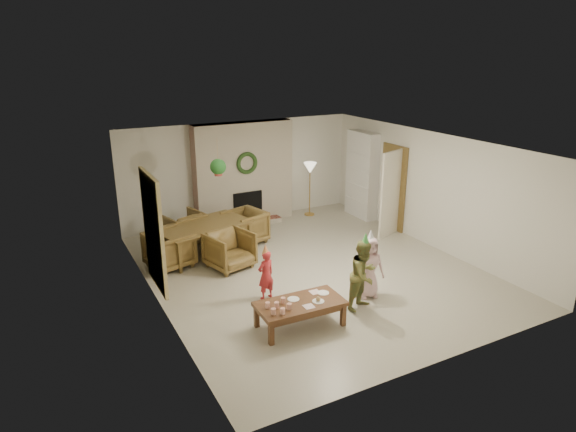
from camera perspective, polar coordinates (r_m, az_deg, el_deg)
floor at (r=9.98m, az=2.61°, el=-6.12°), size 7.00×7.00×0.00m
ceiling at (r=9.22m, az=2.84°, el=8.15°), size 7.00×7.00×0.00m
wall_back at (r=12.55m, az=-5.45°, el=5.06°), size 7.00×0.00×7.00m
wall_front at (r=6.96m, az=17.63°, el=-7.13°), size 7.00×0.00×7.00m
wall_left at (r=8.48m, az=-15.05°, el=-2.20°), size 0.00×7.00×7.00m
wall_right at (r=11.29m, az=15.97°, el=2.89°), size 0.00×7.00×7.00m
fireplace_mass at (r=12.37m, az=-5.09°, el=4.87°), size 2.50×0.40×2.50m
fireplace_hearth at (r=12.40m, az=-4.30°, el=-0.81°), size 1.60×0.30×0.12m
fireplace_firebox at (r=12.42m, az=-4.66°, el=1.11°), size 0.75×0.12×0.75m
fireplace_wreath at (r=12.09m, az=-4.70°, el=6.03°), size 0.54×0.10×0.54m
floor_lamp_base at (r=13.19m, az=2.45°, el=0.22°), size 0.26×0.26×0.03m
floor_lamp_post at (r=13.00m, az=2.49°, el=2.89°), size 0.03×0.03×1.26m
floor_lamp_shade at (r=12.85m, az=2.53°, el=5.49°), size 0.34×0.34×0.28m
bookshelf_carcass at (r=12.93m, az=8.41°, el=4.66°), size 0.30×1.00×2.20m
bookshelf_shelf_a at (r=13.08m, az=8.21°, el=1.89°), size 0.30×0.92×0.03m
bookshelf_shelf_b at (r=12.98m, az=8.29°, el=3.58°), size 0.30×0.92×0.03m
bookshelf_shelf_c at (r=12.88m, az=8.37°, el=5.30°), size 0.30×0.92×0.03m
bookshelf_shelf_d at (r=12.80m, az=8.46°, el=7.04°), size 0.30×0.92×0.03m
books_row_lower at (r=12.92m, az=8.55°, el=2.30°), size 0.20×0.40×0.24m
books_row_mid at (r=12.97m, az=8.12°, el=4.22°), size 0.20×0.44×0.24m
books_row_upper at (r=12.76m, az=8.59°, el=5.76°), size 0.20×0.36×0.22m
door_frame at (r=12.18m, az=11.89°, el=3.21°), size 0.05×0.86×2.04m
door_leaf at (r=11.67m, az=11.62°, el=2.46°), size 0.77×0.32×2.00m
curtain_panel at (r=8.67m, az=-15.10°, el=-1.74°), size 0.06×1.20×2.00m
dining_table at (r=10.64m, az=-9.40°, el=-2.75°), size 2.14×1.55×0.68m
dining_chair_near at (r=9.98m, az=-6.67°, el=-3.87°), size 0.99×1.01×0.75m
dining_chair_far at (r=11.31m, az=-11.83°, el=-1.42°), size 0.99×1.01×0.75m
dining_chair_left at (r=10.22m, az=-13.34°, el=-3.71°), size 1.01×0.99×0.75m
dining_chair_right at (r=11.21m, az=-4.93°, el=-1.25°), size 1.01×0.99×0.75m
hanging_plant_cord at (r=10.07m, az=-8.04°, el=6.86°), size 0.01×0.01×0.70m
hanging_plant_pot at (r=10.15m, az=-7.95°, el=4.93°), size 0.16×0.16×0.12m
hanging_plant_foliage at (r=10.12m, az=-7.98°, el=5.59°), size 0.32×0.32×0.32m
coffee_table_top at (r=7.89m, az=1.39°, el=-9.99°), size 1.39×0.73×0.06m
coffee_table_apron at (r=7.93m, az=1.38°, el=-10.46°), size 1.28×0.62×0.08m
coffee_leg_fl at (r=7.55m, az=-1.93°, el=-13.30°), size 0.08×0.08×0.36m
coffee_leg_fr at (r=8.06m, az=6.31°, el=-11.17°), size 0.08×0.08×0.36m
coffee_leg_bl at (r=7.99m, az=-3.61°, el=-11.38°), size 0.08×0.08×0.36m
coffee_leg_br at (r=8.48m, az=4.28°, el=-9.52°), size 0.08×0.08×0.36m
cup_a at (r=7.53m, az=-1.67°, el=-10.82°), size 0.08×0.08×0.09m
cup_b at (r=7.70m, az=-2.33°, el=-10.12°), size 0.08×0.08×0.09m
cup_c at (r=7.53m, az=-0.61°, el=-10.79°), size 0.08×0.08×0.09m
cup_d at (r=7.70m, az=-1.30°, el=-10.10°), size 0.08×0.08×0.09m
cup_e at (r=7.66m, az=0.13°, el=-10.28°), size 0.08×0.08×0.09m
cup_f at (r=7.82m, az=-0.57°, el=-9.61°), size 0.08×0.08×0.09m
plate_a at (r=7.96m, az=0.62°, el=-9.45°), size 0.20×0.20×0.01m
plate_b at (r=7.91m, az=3.46°, el=-9.67°), size 0.20×0.20×0.01m
plate_c at (r=8.16m, az=4.03°, el=-8.73°), size 0.20×0.20×0.01m
food_scoop at (r=7.89m, az=3.47°, el=-9.41°), size 0.08×0.08×0.07m
napkin_left at (r=7.75m, az=2.40°, el=-10.28°), size 0.16×0.16×0.01m
napkin_right at (r=8.18m, az=3.09°, el=-8.65°), size 0.16×0.16×0.01m
child_red at (r=8.70m, az=-2.54°, el=-6.74°), size 0.37×0.28×0.90m
party_hat_red at (r=8.50m, az=-2.59°, el=-3.78°), size 0.14×0.14×0.17m
child_plaid at (r=8.43m, az=8.63°, el=-6.64°), size 0.71×0.63×1.21m
party_hat_plaid at (r=8.17m, az=8.85°, el=-2.53°), size 0.14×0.14×0.20m
child_pink at (r=8.85m, az=9.21°, el=-5.77°), size 0.61×0.47×1.10m
party_hat_pink at (r=8.62m, az=9.41°, el=-2.16°), size 0.19×0.19×0.20m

